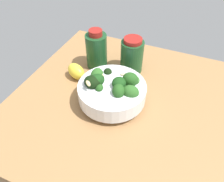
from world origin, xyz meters
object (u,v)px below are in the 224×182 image
at_px(bottle_tall, 96,50).
at_px(bottle_short, 132,55).
at_px(lemon_wedge, 76,71).
at_px(bowl_of_broccoli, 112,90).

height_order(bottle_tall, bottle_short, bottle_tall).
bearing_deg(bottle_short, lemon_wedge, -143.65).
bearing_deg(bottle_tall, bottle_short, 11.17).
xyz_separation_m(bowl_of_broccoli, bottle_short, (0.00, 0.16, 0.01)).
bearing_deg(bottle_short, bottle_tall, -168.83).
relative_size(bowl_of_broccoli, bottle_short, 1.61).
relative_size(lemon_wedge, bottle_tall, 0.52).
height_order(lemon_wedge, bottle_tall, bottle_tall).
xyz_separation_m(bowl_of_broccoli, lemon_wedge, (-0.14, 0.05, -0.02)).
height_order(bowl_of_broccoli, lemon_wedge, bowl_of_broccoli).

